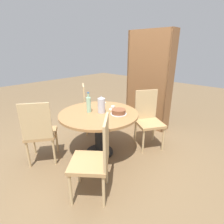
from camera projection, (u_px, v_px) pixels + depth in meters
name	position (u px, v px, depth m)	size (l,w,h in m)	color
ground_plane	(100.00, 152.00, 2.93)	(14.00, 14.00, 0.00)	brown
dining_table	(99.00, 121.00, 2.73)	(1.21, 1.21, 0.71)	black
chair_a	(91.00, 108.00, 3.55)	(0.59, 0.59, 0.98)	tan
chair_b	(40.00, 132.00, 2.53)	(0.59, 0.59, 0.98)	tan
chair_c	(95.00, 158.00, 1.93)	(0.59, 0.59, 0.98)	tan
chair_d	(148.00, 118.00, 3.01)	(0.58, 0.58, 0.98)	tan
bookshelf	(148.00, 83.00, 3.67)	(0.96, 0.28, 1.98)	brown
coffee_pot	(101.00, 105.00, 2.65)	(0.11, 0.11, 0.26)	silver
water_bottle	(89.00, 104.00, 2.66)	(0.07, 0.07, 0.31)	#99C6A3
cake_main	(119.00, 112.00, 2.60)	(0.24, 0.24, 0.08)	silver
cup_a	(113.00, 108.00, 2.81)	(0.12, 0.12, 0.06)	white
cup_b	(103.00, 101.00, 3.15)	(0.12, 0.12, 0.06)	white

